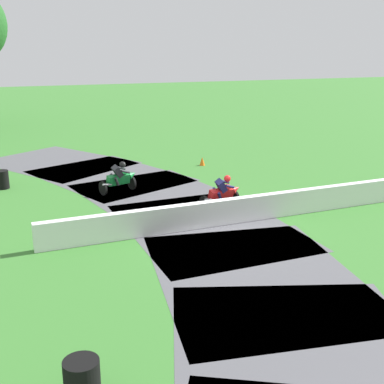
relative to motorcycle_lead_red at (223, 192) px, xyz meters
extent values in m
plane|color=#38752D|center=(-1.20, -1.72, -0.64)|extent=(120.00, 120.00, 0.00)
cube|color=#515156|center=(-2.12, -9.98, -0.63)|extent=(7.10, 8.32, 0.01)
cube|color=#515156|center=(-1.33, -5.89, -0.63)|extent=(6.04, 7.64, 0.01)
cube|color=#515156|center=(-1.27, -1.73, -0.63)|extent=(5.84, 7.50, 0.01)
cube|color=#515156|center=(-1.94, 2.38, -0.63)|extent=(6.93, 8.23, 0.01)
cube|color=#515156|center=(-3.32, 6.31, -0.63)|extent=(7.81, 8.70, 0.01)
cube|color=#515156|center=(-5.38, 9.93, -0.63)|extent=(8.44, 8.89, 0.01)
cube|color=white|center=(3.48, -1.38, -0.19)|extent=(21.13, 1.85, 0.90)
cylinder|color=black|center=(0.58, 0.25, -0.35)|extent=(0.27, 0.75, 0.75)
cylinder|color=black|center=(-0.78, -0.08, -0.35)|extent=(0.27, 0.75, 0.75)
cube|color=red|center=(-0.08, 0.00, -0.06)|extent=(1.06, 0.61, 0.46)
ellipsoid|color=red|center=(0.12, -0.03, 0.19)|extent=(0.51, 0.43, 0.31)
cone|color=red|center=(0.59, 0.13, 0.05)|extent=(0.44, 0.45, 0.48)
cylinder|color=#B2B2B7|center=(-0.64, -0.23, -0.17)|extent=(0.42, 0.22, 0.18)
cube|color=#1E1E4C|center=(-0.13, -0.13, 0.30)|extent=(0.53, 0.48, 0.63)
sphere|color=red|center=(0.10, -0.15, 0.57)|extent=(0.26, 0.26, 0.26)
cylinder|color=#1E1E4C|center=(0.10, 0.10, 0.38)|extent=(0.43, 0.24, 0.24)
cylinder|color=#1E1E4C|center=(0.19, -0.23, 0.27)|extent=(0.43, 0.24, 0.24)
cylinder|color=#1E1E4C|center=(-0.29, 0.12, 0.01)|extent=(0.26, 0.26, 0.42)
cylinder|color=#1E1E4C|center=(-0.21, -0.21, -0.10)|extent=(0.26, 0.26, 0.42)
cylinder|color=black|center=(-2.77, 3.67, -0.35)|extent=(0.33, 0.72, 0.73)
cylinder|color=black|center=(-4.09, 3.19, -0.35)|extent=(0.33, 0.72, 0.73)
cube|color=#198438|center=(-3.41, 3.36, -0.05)|extent=(1.07, 0.68, 0.46)
ellipsoid|color=#198438|center=(-3.22, 3.36, 0.20)|extent=(0.53, 0.46, 0.30)
cone|color=#198438|center=(-2.76, 3.56, 0.06)|extent=(0.46, 0.47, 0.47)
cylinder|color=#B2B2B7|center=(-3.94, 3.07, -0.16)|extent=(0.42, 0.25, 0.18)
cube|color=#28282D|center=(-3.45, 3.25, 0.32)|extent=(0.54, 0.51, 0.62)
sphere|color=black|center=(-3.22, 3.26, 0.59)|extent=(0.26, 0.26, 0.26)
cylinder|color=#28282D|center=(-3.24, 3.50, 0.38)|extent=(0.43, 0.26, 0.24)
cylinder|color=#28282D|center=(-3.13, 3.17, 0.30)|extent=(0.43, 0.26, 0.24)
cylinder|color=#28282D|center=(-3.63, 3.46, 0.01)|extent=(0.26, 0.26, 0.42)
cylinder|color=#28282D|center=(-3.51, 3.13, -0.08)|extent=(0.26, 0.26, 0.42)
cylinder|color=black|center=(-6.49, -9.54, -0.14)|extent=(0.66, 0.66, 0.20)
cylinder|color=black|center=(-6.49, -9.54, 0.06)|extent=(0.66, 0.66, 0.20)
cylinder|color=black|center=(-5.75, -1.74, -0.54)|extent=(0.61, 0.61, 0.20)
cylinder|color=black|center=(-5.75, -1.74, -0.34)|extent=(0.61, 0.61, 0.20)
cylinder|color=black|center=(-8.08, 5.58, -0.54)|extent=(0.57, 0.57, 0.20)
cylinder|color=black|center=(-8.08, 5.58, -0.34)|extent=(0.57, 0.57, 0.20)
cylinder|color=black|center=(-8.08, 5.58, -0.14)|extent=(0.57, 0.57, 0.20)
cylinder|color=black|center=(-8.08, 5.58, 0.06)|extent=(0.57, 0.57, 0.20)
cone|color=orange|center=(1.60, 6.92, -0.42)|extent=(0.28, 0.28, 0.44)
camera|label=1|loc=(-7.14, -17.73, 5.63)|focal=48.79mm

